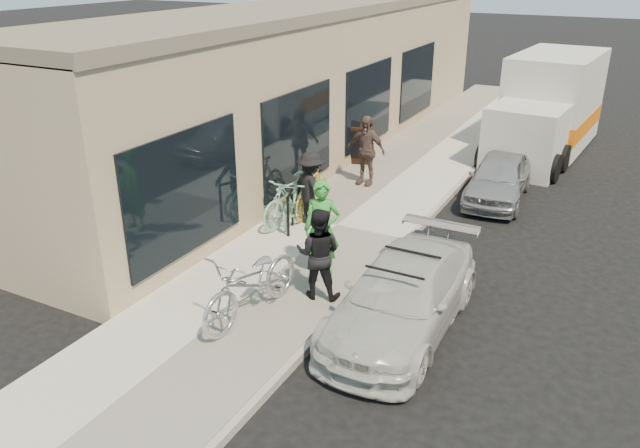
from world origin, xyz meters
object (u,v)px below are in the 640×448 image
at_px(bike_rack, 290,208).
at_px(tandem_bike, 252,283).
at_px(cruiser_bike_c, 312,191).
at_px(cruiser_bike_b, 295,198).
at_px(cruiser_bike_a, 291,199).
at_px(bystander_b, 366,150).
at_px(sedan_silver, 499,178).
at_px(moving_truck, 548,110).
at_px(sandwich_board, 359,144).
at_px(bystander_a, 311,189).
at_px(man_standing, 318,254).
at_px(woman_rider, 322,229).
at_px(sedan_white, 403,296).

bearing_deg(bike_rack, tandem_bike, -69.84).
bearing_deg(cruiser_bike_c, cruiser_bike_b, -114.50).
relative_size(cruiser_bike_a, bystander_b, 1.04).
xyz_separation_m(sedan_silver, bystander_b, (-3.10, -0.81, 0.47)).
relative_size(cruiser_bike_b, cruiser_bike_c, 1.06).
bearing_deg(sedan_silver, cruiser_bike_c, -140.82).
relative_size(moving_truck, cruiser_bike_b, 3.21).
xyz_separation_m(sandwich_board, bystander_a, (0.82, -4.27, 0.24)).
bearing_deg(sandwich_board, cruiser_bike_b, -102.15).
relative_size(bike_rack, man_standing, 0.54).
xyz_separation_m(bike_rack, woman_rider, (1.46, -1.39, 0.37)).
bearing_deg(tandem_bike, sedan_white, 30.53).
xyz_separation_m(woman_rider, man_standing, (0.31, -0.72, -0.10)).
height_order(sedan_white, cruiser_bike_c, cruiser_bike_c).
distance_m(tandem_bike, cruiser_bike_c, 4.38).
bearing_deg(tandem_bike, woman_rider, 86.02).
xyz_separation_m(cruiser_bike_a, cruiser_bike_c, (0.14, 0.71, -0.02)).
relative_size(woman_rider, bystander_b, 1.01).
bearing_deg(sandwich_board, bike_rack, -100.25).
bearing_deg(tandem_bike, sandwich_board, 108.36).
relative_size(sedan_white, bystander_b, 2.30).
bearing_deg(woman_rider, cruiser_bike_c, 103.67).
bearing_deg(sandwich_board, moving_truck, 27.04).
distance_m(sedan_white, bystander_b, 6.36).
bearing_deg(cruiser_bike_a, cruiser_bike_c, 87.31).
distance_m(woman_rider, bystander_a, 2.30).
xyz_separation_m(sandwich_board, cruiser_bike_a, (0.43, -4.46, -0.01)).
relative_size(tandem_bike, bystander_a, 1.40).
bearing_deg(man_standing, sedan_white, 163.28).
bearing_deg(sedan_white, cruiser_bike_a, 143.42).
bearing_deg(bystander_b, woman_rider, -71.66).
relative_size(bike_rack, bystander_b, 0.49).
bearing_deg(sedan_silver, cruiser_bike_a, -136.09).
height_order(sedan_silver, cruiser_bike_a, cruiser_bike_a).
height_order(cruiser_bike_a, cruiser_bike_c, cruiser_bike_a).
height_order(bike_rack, sandwich_board, sandwich_board).
height_order(sedan_white, cruiser_bike_a, cruiser_bike_a).
relative_size(moving_truck, bystander_a, 3.73).
bearing_deg(bystander_a, sedan_silver, -104.18).
bearing_deg(sedan_white, moving_truck, 87.97).
bearing_deg(tandem_bike, cruiser_bike_b, 115.91).
height_order(sedan_silver, woman_rider, woman_rider).
bearing_deg(sedan_silver, man_standing, -107.47).
xyz_separation_m(man_standing, cruiser_bike_b, (-1.99, 2.72, -0.30)).
xyz_separation_m(bike_rack, cruiser_bike_a, (-0.19, 0.35, 0.03)).
height_order(moving_truck, bystander_a, moving_truck).
bearing_deg(sandwich_board, woman_rider, -89.06).
height_order(sedan_silver, bystander_a, bystander_a).
xyz_separation_m(tandem_bike, bystander_a, (-0.96, 3.68, 0.21)).
relative_size(sedan_silver, tandem_bike, 1.44).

